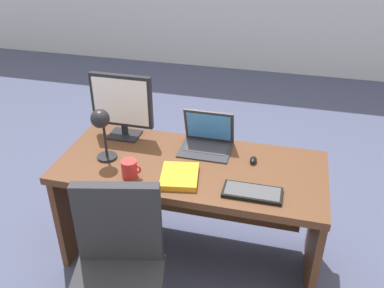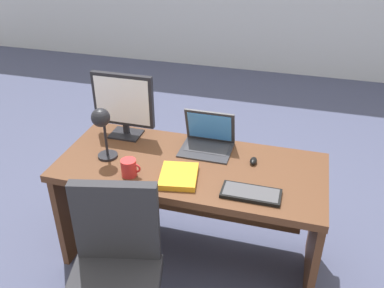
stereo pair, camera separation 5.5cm
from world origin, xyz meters
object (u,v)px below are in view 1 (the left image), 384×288
Objects in this scene: monitor at (122,103)px; keyboard at (252,192)px; desk at (192,188)px; laptop at (208,136)px; desk_lamp at (101,125)px; coffee_mug at (130,169)px; mouse at (253,160)px; book at (180,176)px.

monitor is 1.02m from keyboard.
desk is 0.70m from monitor.
monitor is at bearing 160.16° from desk.
laptop is 0.99× the size of keyboard.
coffee_mug is (0.21, -0.12, -0.19)m from desk_lamp.
desk is 13.63× the size of coffee_mug.
coffee_mug reaches higher than desk.
coffee_mug is at bearing -154.41° from mouse.
monitor is 0.66m from book.
monitor is (-0.51, 0.18, 0.44)m from desk.
mouse is at bearing -20.90° from laptop.
desk is 0.51m from keyboard.
desk is 5.00× the size of keyboard.
desk_lamp is at bearing -167.48° from mouse.
mouse is (0.31, -0.12, -0.06)m from laptop.
book is (0.49, -0.38, -0.22)m from monitor.
monitor is at bearing 115.96° from coffee_mug.
monitor is at bearing 172.54° from mouse.
mouse is 0.64× the size of coffee_mug.
laptop is 2.71× the size of coffee_mug.
desk_lamp is (-0.51, -0.12, 0.44)m from desk.
laptop reaches higher than desk.
laptop is 0.55m from keyboard.
monitor is 1.54× the size of book.
keyboard is (0.39, -0.24, 0.21)m from desk.
keyboard is at bearing -83.73° from mouse.
desk is at bearing -105.24° from laptop.
monitor is 0.31m from desk_lamp.
coffee_mug is at bearing -129.20° from laptop.
keyboard is at bearing -51.55° from laptop.
mouse is at bearing 35.45° from book.
mouse is 0.91m from desk_lamp.
keyboard is 2.72× the size of coffee_mug.
mouse is 0.22× the size of desk_lamp.
monitor reaches higher than desk.
desk_lamp is at bearing 149.33° from coffee_mug.
book is (-0.02, -0.20, 0.22)m from desk.
book reaches higher than keyboard.
laptop is at bearing 159.10° from mouse.
desk_lamp is at bearing -89.74° from monitor.
laptop is at bearing 28.91° from desk_lamp.
keyboard is (0.90, -0.43, -0.23)m from monitor.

